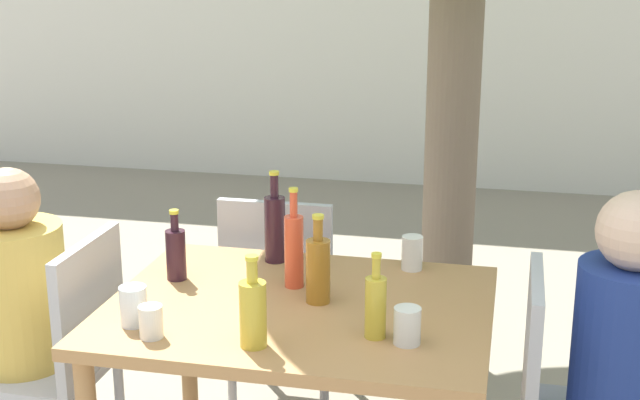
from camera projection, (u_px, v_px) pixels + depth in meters
The scene contains 14 objects.
cafe_building_wall at pixel (438, 4), 6.68m from camera, with size 10.00×0.08×2.80m.
dining_table_front at pixel (299, 331), 2.79m from camera, with size 1.19×0.92×0.77m.
patio_chair_0 at pixel (62, 350), 3.01m from camera, with size 0.44×0.44×0.92m.
patio_chair_2 at pixel (283, 289), 3.53m from camera, with size 0.44×0.44×0.92m.
oil_cruet_0 at pixel (253, 311), 2.45m from camera, with size 0.08×0.08×0.27m.
wine_bottle_1 at pixel (275, 227), 3.10m from camera, with size 0.07×0.07×0.33m.
soda_bottle_2 at pixel (294, 249), 2.87m from camera, with size 0.06×0.06×0.33m.
amber_bottle_3 at pixel (318, 269), 2.75m from camera, with size 0.08×0.08×0.28m.
wine_bottle_4 at pixel (176, 253), 2.94m from camera, with size 0.07×0.07×0.24m.
oil_cruet_5 at pixel (376, 305), 2.50m from camera, with size 0.06×0.06×0.25m.
drinking_glass_0 at pixel (412, 253), 3.04m from camera, with size 0.07×0.07×0.12m.
drinking_glass_1 at pixel (151, 322), 2.52m from camera, with size 0.07×0.07×0.09m.
drinking_glass_2 at pixel (407, 326), 2.47m from camera, with size 0.08×0.08×0.11m.
drinking_glass_3 at pixel (133, 306), 2.60m from camera, with size 0.08×0.08×0.12m.
Camera 1 is at (0.62, -2.49, 1.85)m, focal length 50.00 mm.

